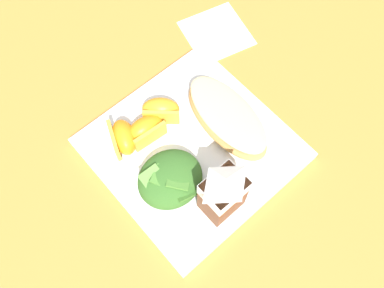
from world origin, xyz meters
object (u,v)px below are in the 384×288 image
object	(u,v)px
white_plate	(192,149)
orange_wedge_front	(162,109)
cheesy_pizza_bread	(227,118)
orange_wedge_middle	(145,130)
milk_carton	(223,192)
green_salad_pile	(170,179)
paper_napkin	(216,33)
orange_wedge_rear	(123,138)

from	to	relation	value
white_plate	orange_wedge_front	world-z (taller)	orange_wedge_front
cheesy_pizza_bread	orange_wedge_middle	world-z (taller)	orange_wedge_middle
milk_carton	orange_wedge_front	world-z (taller)	milk_carton
white_plate	green_salad_pile	bearing A→B (deg)	20.79
cheesy_pizza_bread	paper_napkin	xyz separation A→B (m)	(-0.12, -0.15, -0.03)
orange_wedge_middle	green_salad_pile	bearing A→B (deg)	75.01
white_plate	cheesy_pizza_bread	world-z (taller)	cheesy_pizza_bread
cheesy_pizza_bread	orange_wedge_middle	xyz separation A→B (m)	(0.11, -0.07, 0.00)
milk_carton	orange_wedge_front	xyz separation A→B (m)	(-0.03, -0.17, -0.04)
orange_wedge_middle	white_plate	bearing A→B (deg)	123.46
milk_carton	orange_wedge_middle	bearing A→B (deg)	-86.00
orange_wedge_middle	orange_wedge_rear	xyz separation A→B (m)	(0.03, -0.01, 0.00)
green_salad_pile	paper_napkin	size ratio (longest dim) A/B	0.91
milk_carton	orange_wedge_middle	size ratio (longest dim) A/B	1.75
orange_wedge_rear	white_plate	bearing A→B (deg)	135.18
white_plate	orange_wedge_middle	size ratio (longest dim) A/B	4.46
orange_wedge_front	orange_wedge_middle	world-z (taller)	same
paper_napkin	green_salad_pile	bearing A→B (deg)	34.07
white_plate	milk_carton	size ratio (longest dim) A/B	2.55
orange_wedge_front	orange_wedge_rear	distance (m)	0.08
green_salad_pile	orange_wedge_middle	distance (m)	0.09
green_salad_pile	orange_wedge_rear	distance (m)	0.10
orange_wedge_front	paper_napkin	world-z (taller)	orange_wedge_front
milk_carton	green_salad_pile	bearing A→B (deg)	-64.93
cheesy_pizza_bread	orange_wedge_middle	bearing A→B (deg)	-31.57
green_salad_pile	paper_napkin	xyz separation A→B (m)	(-0.25, -0.17, -0.03)
green_salad_pile	paper_napkin	world-z (taller)	green_salad_pile
white_plate	paper_napkin	xyz separation A→B (m)	(-0.19, -0.15, -0.01)
paper_napkin	orange_wedge_rear	bearing A→B (deg)	15.32
milk_carton	cheesy_pizza_bread	bearing A→B (deg)	-136.79
milk_carton	orange_wedge_front	bearing A→B (deg)	-100.18
milk_carton	orange_wedge_front	size ratio (longest dim) A/B	1.60
orange_wedge_rear	paper_napkin	bearing A→B (deg)	-164.68
milk_carton	white_plate	bearing A→B (deg)	-106.98
cheesy_pizza_bread	orange_wedge_rear	bearing A→B (deg)	-29.06
paper_napkin	orange_wedge_front	bearing A→B (deg)	21.39
white_plate	orange_wedge_middle	xyz separation A→B (m)	(0.04, -0.06, 0.03)
white_plate	orange_wedge_middle	world-z (taller)	orange_wedge_middle
milk_carton	paper_napkin	world-z (taller)	milk_carton
orange_wedge_front	orange_wedge_rear	bearing A→B (deg)	-1.03
white_plate	orange_wedge_middle	bearing A→B (deg)	-56.54
milk_carton	paper_napkin	xyz separation A→B (m)	(-0.22, -0.25, -0.07)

